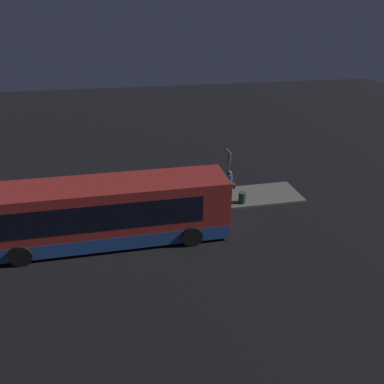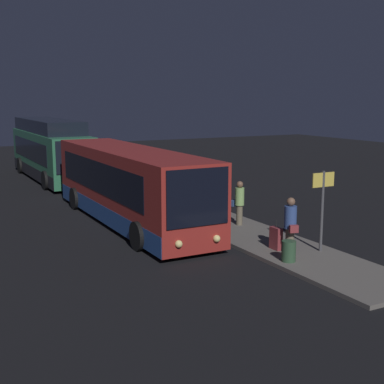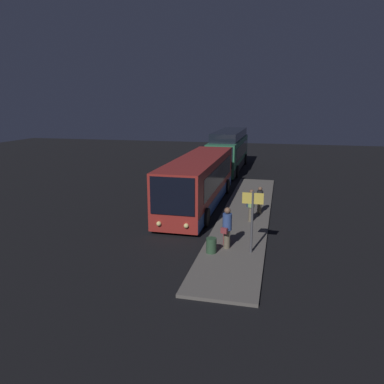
{
  "view_description": "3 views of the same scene",
  "coord_description": "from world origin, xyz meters",
  "px_view_note": "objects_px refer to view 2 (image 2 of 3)",
  "views": [
    {
      "loc": [
        -0.51,
        -16.08,
        10.19
      ],
      "look_at": [
        2.91,
        0.46,
        1.92
      ],
      "focal_mm": 35.0,
      "sensor_mm": 36.0,
      "label": 1
    },
    {
      "loc": [
        18.82,
        -7.99,
        5.14
      ],
      "look_at": [
        2.91,
        0.46,
        1.92
      ],
      "focal_mm": 50.0,
      "sensor_mm": 36.0,
      "label": 2
    },
    {
      "loc": [
        20.84,
        4.75,
        6.33
      ],
      "look_at": [
        2.91,
        0.46,
        1.92
      ],
      "focal_mm": 35.0,
      "sensor_mm": 36.0,
      "label": 3
    }
  ],
  "objects_px": {
    "bus_lead": "(129,186)",
    "sign_post": "(322,199)",
    "bus_second": "(50,152)",
    "suitcase": "(276,238)",
    "passenger_waiting": "(290,223)",
    "passenger_with_bags": "(226,197)",
    "passenger_boarding": "(239,201)",
    "trash_bin": "(289,251)"
  },
  "relations": [
    {
      "from": "bus_lead",
      "to": "sign_post",
      "type": "xyz_separation_m",
      "value": [
        7.33,
        3.86,
        0.34
      ]
    },
    {
      "from": "bus_second",
      "to": "suitcase",
      "type": "bearing_deg",
      "value": 7.64
    },
    {
      "from": "passenger_waiting",
      "to": "sign_post",
      "type": "xyz_separation_m",
      "value": [
        0.25,
        1.08,
        0.73
      ]
    },
    {
      "from": "passenger_waiting",
      "to": "sign_post",
      "type": "distance_m",
      "value": 1.33
    },
    {
      "from": "bus_second",
      "to": "passenger_waiting",
      "type": "relative_size",
      "value": 6.31
    },
    {
      "from": "passenger_waiting",
      "to": "suitcase",
      "type": "xyz_separation_m",
      "value": [
        -0.6,
        -0.11,
        -0.62
      ]
    },
    {
      "from": "bus_lead",
      "to": "passenger_with_bags",
      "type": "relative_size",
      "value": 7.56
    },
    {
      "from": "passenger_boarding",
      "to": "suitcase",
      "type": "xyz_separation_m",
      "value": [
        3.5,
        -0.81,
        -0.58
      ]
    },
    {
      "from": "passenger_waiting",
      "to": "suitcase",
      "type": "distance_m",
      "value": 0.87
    },
    {
      "from": "passenger_with_bags",
      "to": "trash_bin",
      "type": "height_order",
      "value": "passenger_with_bags"
    },
    {
      "from": "passenger_with_bags",
      "to": "sign_post",
      "type": "height_order",
      "value": "sign_post"
    },
    {
      "from": "sign_post",
      "to": "suitcase",
      "type": "bearing_deg",
      "value": -125.52
    },
    {
      "from": "bus_second",
      "to": "sign_post",
      "type": "bearing_deg",
      "value": 10.51
    },
    {
      "from": "bus_lead",
      "to": "bus_second",
      "type": "xyz_separation_m",
      "value": [
        -13.49,
        0.0,
        0.18
      ]
    },
    {
      "from": "trash_bin",
      "to": "passenger_waiting",
      "type": "bearing_deg",
      "value": 139.69
    },
    {
      "from": "bus_second",
      "to": "bus_lead",
      "type": "bearing_deg",
      "value": 0.0
    },
    {
      "from": "bus_lead",
      "to": "passenger_waiting",
      "type": "relative_size",
      "value": 6.47
    },
    {
      "from": "passenger_boarding",
      "to": "passenger_with_bags",
      "type": "relative_size",
      "value": 1.11
    },
    {
      "from": "passenger_boarding",
      "to": "passenger_waiting",
      "type": "bearing_deg",
      "value": -124.6
    },
    {
      "from": "bus_second",
      "to": "sign_post",
      "type": "xyz_separation_m",
      "value": [
        20.82,
        3.86,
        0.16
      ]
    },
    {
      "from": "passenger_with_bags",
      "to": "trash_bin",
      "type": "distance_m",
      "value": 6.53
    },
    {
      "from": "bus_second",
      "to": "suitcase",
      "type": "relative_size",
      "value": 11.78
    },
    {
      "from": "passenger_waiting",
      "to": "sign_post",
      "type": "bearing_deg",
      "value": -176.73
    },
    {
      "from": "bus_lead",
      "to": "sign_post",
      "type": "bearing_deg",
      "value": 27.81
    },
    {
      "from": "bus_second",
      "to": "passenger_boarding",
      "type": "xyz_separation_m",
      "value": [
        16.47,
        3.49,
        -0.62
      ]
    },
    {
      "from": "bus_lead",
      "to": "passenger_boarding",
      "type": "relative_size",
      "value": 6.8
    },
    {
      "from": "bus_lead",
      "to": "passenger_waiting",
      "type": "distance_m",
      "value": 7.62
    },
    {
      "from": "passenger_boarding",
      "to": "passenger_waiting",
      "type": "distance_m",
      "value": 4.16
    },
    {
      "from": "bus_second",
      "to": "suitcase",
      "type": "distance_m",
      "value": 20.19
    },
    {
      "from": "passenger_with_bags",
      "to": "sign_post",
      "type": "distance_m",
      "value": 5.97
    },
    {
      "from": "bus_lead",
      "to": "passenger_waiting",
      "type": "height_order",
      "value": "bus_lead"
    },
    {
      "from": "bus_lead",
      "to": "trash_bin",
      "type": "distance_m",
      "value": 8.12
    },
    {
      "from": "bus_second",
      "to": "sign_post",
      "type": "distance_m",
      "value": 21.18
    },
    {
      "from": "suitcase",
      "to": "trash_bin",
      "type": "xyz_separation_m",
      "value": [
        1.25,
        -0.45,
        -0.05
      ]
    },
    {
      "from": "suitcase",
      "to": "trash_bin",
      "type": "bearing_deg",
      "value": -19.78
    },
    {
      "from": "passenger_waiting",
      "to": "bus_second",
      "type": "bearing_deg",
      "value": -65.92
    },
    {
      "from": "bus_lead",
      "to": "bus_second",
      "type": "relative_size",
      "value": 1.03
    },
    {
      "from": "bus_lead",
      "to": "suitcase",
      "type": "height_order",
      "value": "bus_lead"
    },
    {
      "from": "passenger_waiting",
      "to": "bus_lead",
      "type": "bearing_deg",
      "value": -52.15
    },
    {
      "from": "bus_lead",
      "to": "trash_bin",
      "type": "height_order",
      "value": "bus_lead"
    },
    {
      "from": "passenger_with_bags",
      "to": "trash_bin",
      "type": "relative_size",
      "value": 2.43
    },
    {
      "from": "bus_lead",
      "to": "passenger_with_bags",
      "type": "xyz_separation_m",
      "value": [
        1.42,
        3.84,
        -0.55
      ]
    }
  ]
}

